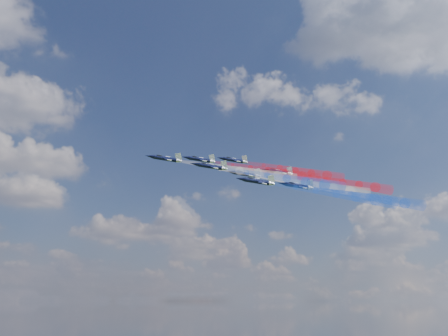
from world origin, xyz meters
TOP-DOWN VIEW (x-y plane):
  - jet_lead at (-21.40, -17.35)m, footprint 12.85×11.75m
  - trail_lead at (-0.99, -24.00)m, footprint 33.17×14.84m
  - jet_inner_left at (-12.87, -28.19)m, footprint 12.85×11.75m
  - trail_inner_left at (7.54, -34.84)m, footprint 33.17×14.84m
  - jet_inner_right at (-7.10, -10.93)m, footprint 12.85×11.75m
  - trail_inner_right at (13.31, -17.59)m, footprint 33.17×14.84m
  - jet_outer_left at (-5.79, -40.08)m, footprint 12.85×11.75m
  - trail_outer_left at (14.62, -46.73)m, footprint 33.17×14.84m
  - jet_center_third at (0.97, -23.77)m, footprint 12.85×11.75m
  - trail_center_third at (21.38, -30.42)m, footprint 33.17×14.84m
  - jet_outer_right at (8.40, -5.17)m, footprint 12.85×11.75m
  - trail_outer_right at (28.81, -11.82)m, footprint 33.17×14.84m
  - jet_rear_left at (10.42, -35.85)m, footprint 12.85×11.75m
  - trail_rear_left at (30.83, -42.50)m, footprint 33.17×14.84m
  - jet_rear_right at (16.37, -18.86)m, footprint 12.85×11.75m
  - trail_rear_right at (36.78, -25.51)m, footprint 33.17×14.84m

SIDE VIEW (x-z plane):
  - trail_outer_left at x=14.62m, z-range 127.50..135.68m
  - trail_rear_left at x=30.83m, z-range 128.82..137.00m
  - jet_outer_left at x=-5.79m, z-range 130.48..137.32m
  - jet_rear_left at x=10.42m, z-range 131.81..138.64m
  - trail_inner_left at x=7.54m, z-range 133.10..141.28m
  - trail_center_third at x=21.38m, z-range 133.52..141.69m
  - jet_inner_left at x=-12.87m, z-range 136.09..142.92m
  - jet_center_third at x=0.97m, z-range 136.50..143.34m
  - trail_lead at x=-0.99m, z-range 136.61..144.79m
  - trail_rear_right at x=36.78m, z-range 137.01..145.19m
  - jet_lead at x=-21.40m, z-range 139.60..146.43m
  - jet_rear_right at x=16.37m, z-range 139.99..146.83m
  - trail_inner_right at x=13.31m, z-range 139.71..147.89m
  - jet_inner_right at x=-7.10m, z-range 142.70..149.53m
  - trail_outer_right at x=28.81m, z-range 142.86..151.04m
  - jet_outer_right at x=8.40m, z-range 145.85..152.68m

